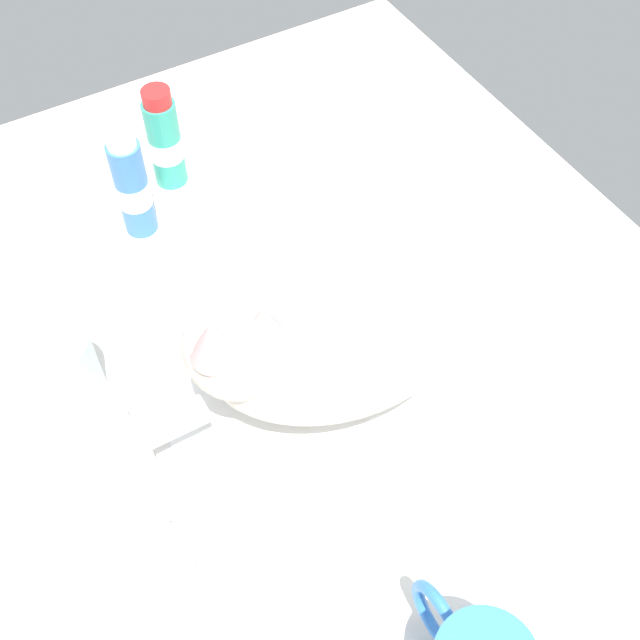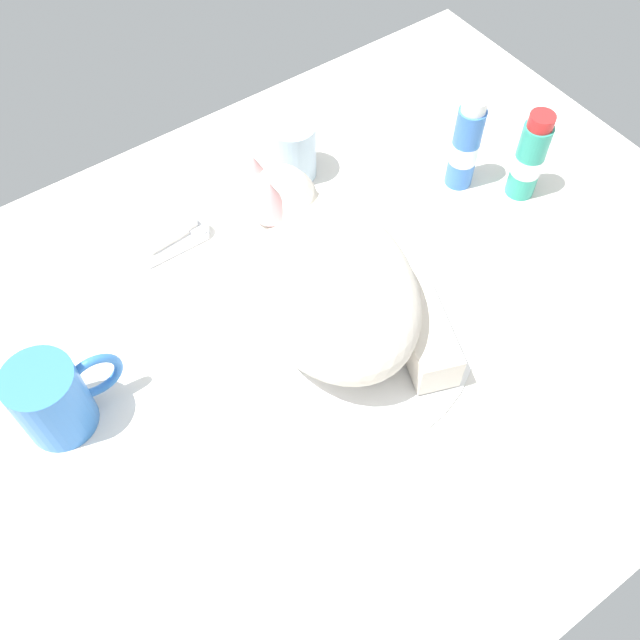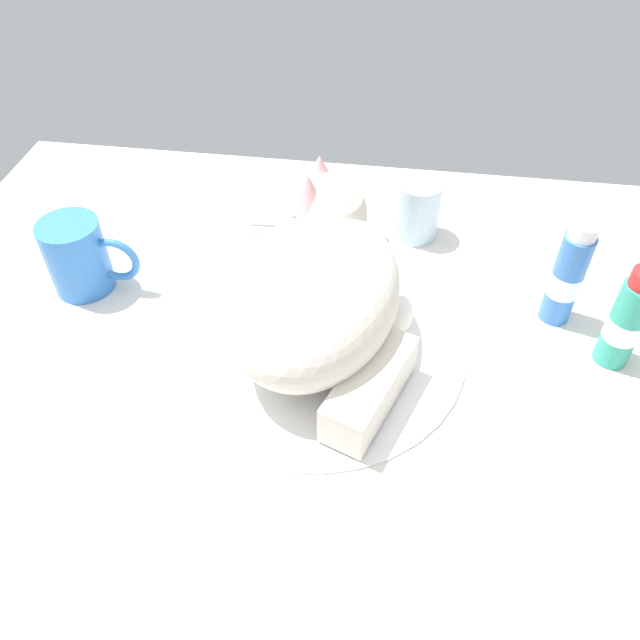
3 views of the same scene
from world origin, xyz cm
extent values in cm
cube|color=silver|center=(0.00, 0.00, -1.50)|extent=(110.00, 82.50, 3.00)
cylinder|color=white|center=(0.00, 0.00, 0.40)|extent=(35.77, 35.77, 0.80)
cylinder|color=silver|center=(0.00, 21.38, 1.94)|extent=(3.60, 3.60, 3.87)
cube|color=silver|center=(0.00, 17.63, 4.87)|extent=(2.00, 7.51, 2.00)
cylinder|color=silver|center=(-5.60, 21.38, 0.90)|extent=(2.80, 2.80, 1.80)
cylinder|color=silver|center=(5.60, 21.38, 0.90)|extent=(2.80, 2.80, 1.80)
ellipsoid|color=beige|center=(0.00, 0.00, 7.96)|extent=(22.46, 28.85, 14.32)
sphere|color=beige|center=(0.15, 9.95, 11.90)|extent=(11.06, 11.06, 9.68)
ellipsoid|color=white|center=(-0.15, 8.04, 9.75)|extent=(6.24, 7.04, 5.32)
cone|color=#DB9E9E|center=(-1.86, 8.06, 16.01)|extent=(4.98, 4.98, 4.35)
cone|color=#DB9E9E|center=(-1.18, 12.36, 16.01)|extent=(4.98, 4.98, 4.35)
cube|color=beige|center=(7.14, -8.44, 3.30)|extent=(9.64, 14.97, 4.99)
ellipsoid|color=white|center=(9.44, 3.17, 3.05)|extent=(4.43, 6.09, 4.49)
torus|color=#3372C6|center=(-26.36, 6.29, 4.90)|extent=(6.49, 1.00, 6.49)
cylinder|color=silver|center=(11.00, 23.56, 4.28)|extent=(6.33, 6.33, 8.57)
cube|color=white|center=(-9.43, 23.07, 0.60)|extent=(9.00, 6.40, 1.20)
cube|color=white|center=(-9.43, 23.07, 2.25)|extent=(7.71, 4.78, 2.11)
cylinder|color=#3870C6|center=(28.85, 9.02, 6.16)|extent=(3.74, 3.74, 12.32)
cylinder|color=white|center=(28.85, 9.02, 5.54)|extent=(3.82, 3.82, 3.08)
cylinder|color=white|center=(28.85, 9.02, 13.22)|extent=(3.18, 3.18, 1.80)
cylinder|color=teal|center=(34.54, 2.71, 5.68)|extent=(3.91, 3.91, 11.35)
cylinder|color=white|center=(34.54, 2.71, 5.11)|extent=(3.99, 3.99, 2.84)
cylinder|color=red|center=(34.54, 2.71, 12.25)|extent=(3.32, 3.32, 1.80)
camera|label=1|loc=(-38.99, 24.19, 69.85)|focal=46.03mm
camera|label=2|loc=(-28.06, -38.24, 71.29)|focal=39.68mm
camera|label=3|loc=(7.90, -50.91, 55.24)|focal=35.34mm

